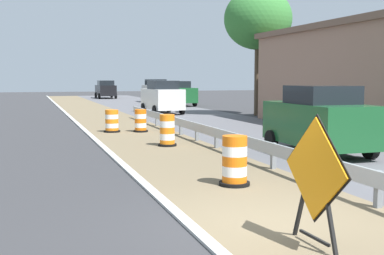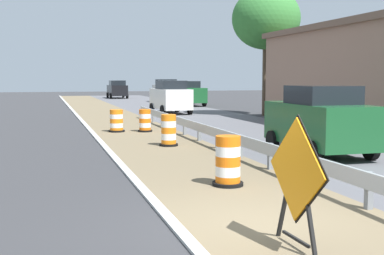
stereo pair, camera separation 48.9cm
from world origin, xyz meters
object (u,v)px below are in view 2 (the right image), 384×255
at_px(traffic_barrel_close, 169,132).
at_px(car_lead_near_lane, 170,97).
at_px(car_trailing_near_lane, 188,93).
at_px(traffic_barrel_nearest, 228,163).
at_px(car_trailing_far_lane, 319,120).
at_px(traffic_barrel_far, 116,122).
at_px(car_lead_far_lane, 117,89).
at_px(warning_sign_diamond, 296,175).
at_px(car_mid_far_lane, 166,91).
at_px(traffic_barrel_mid, 145,122).

xyz_separation_m(traffic_barrel_close, car_lead_near_lane, (3.99, 15.47, 0.60)).
bearing_deg(car_trailing_near_lane, traffic_barrel_nearest, -16.85).
bearing_deg(traffic_barrel_nearest, car_trailing_near_lane, 75.37).
relative_size(traffic_barrel_close, car_trailing_far_lane, 0.27).
distance_m(traffic_barrel_far, car_lead_near_lane, 11.61).
height_order(car_lead_near_lane, car_lead_far_lane, car_lead_near_lane).
bearing_deg(car_lead_near_lane, car_lead_far_lane, -2.33).
relative_size(warning_sign_diamond, car_lead_far_lane, 0.43).
height_order(traffic_barrel_far, car_trailing_near_lane, car_trailing_near_lane).
xyz_separation_m(traffic_barrel_far, car_mid_far_lane, (8.45, 25.13, 0.68)).
height_order(warning_sign_diamond, car_lead_far_lane, car_lead_far_lane).
xyz_separation_m(traffic_barrel_nearest, car_mid_far_lane, (7.62, 36.83, 0.62)).
bearing_deg(traffic_barrel_far, car_mid_far_lane, 71.41).
distance_m(warning_sign_diamond, traffic_barrel_mid, 15.48).
distance_m(traffic_barrel_mid, traffic_barrel_far, 1.27).
xyz_separation_m(traffic_barrel_mid, car_lead_far_lane, (3.98, 36.51, 0.59)).
xyz_separation_m(traffic_barrel_far, car_trailing_far_lane, (5.17, -8.32, 0.63)).
xyz_separation_m(car_lead_far_lane, car_trailing_far_lane, (-0.03, -44.53, 0.04)).
bearing_deg(car_lead_far_lane, traffic_barrel_close, 174.35).
xyz_separation_m(car_lead_far_lane, car_mid_far_lane, (3.25, -11.07, 0.08)).
bearing_deg(car_lead_far_lane, car_trailing_near_lane, -168.13).
distance_m(car_lead_near_lane, car_mid_far_lane, 15.10).
xyz_separation_m(traffic_barrel_close, traffic_barrel_mid, (0.10, 4.75, -0.05)).
distance_m(traffic_barrel_close, car_mid_far_lane, 31.08).
bearing_deg(car_mid_far_lane, warning_sign_diamond, -11.23).
distance_m(traffic_barrel_close, car_lead_far_lane, 41.47).
relative_size(traffic_barrel_far, car_trailing_far_lane, 0.24).
bearing_deg(car_mid_far_lane, traffic_barrel_far, -18.56).
relative_size(traffic_barrel_close, car_trailing_near_lane, 0.24).
bearing_deg(traffic_barrel_close, car_trailing_far_lane, -38.85).
relative_size(car_mid_far_lane, car_trailing_far_lane, 1.10).
height_order(traffic_barrel_far, car_lead_far_lane, car_lead_far_lane).
relative_size(traffic_barrel_close, traffic_barrel_mid, 1.11).
distance_m(car_lead_near_lane, car_trailing_far_lane, 18.73).
bearing_deg(car_trailing_near_lane, warning_sign_diamond, -16.02).
bearing_deg(traffic_barrel_far, car_lead_near_lane, 63.79).
bearing_deg(car_mid_far_lane, car_trailing_near_lane, 3.57).
distance_m(traffic_barrel_nearest, car_lead_far_lane, 48.11).
relative_size(traffic_barrel_mid, traffic_barrel_far, 1.01).
height_order(traffic_barrel_mid, car_mid_far_lane, car_mid_far_lane).
relative_size(car_trailing_near_lane, car_lead_far_lane, 1.06).
xyz_separation_m(traffic_barrel_mid, car_trailing_far_lane, (3.95, -8.01, 0.63)).
bearing_deg(car_trailing_far_lane, car_lead_far_lane, 1.74).
relative_size(traffic_barrel_nearest, traffic_barrel_far, 1.13).
bearing_deg(car_lead_near_lane, car_mid_far_lane, -14.89).
bearing_deg(car_trailing_far_lane, car_mid_far_lane, -3.81).
bearing_deg(car_lead_far_lane, traffic_barrel_far, 171.81).
height_order(traffic_barrel_mid, traffic_barrel_far, traffic_barrel_mid).
distance_m(car_mid_far_lane, car_trailing_far_lane, 33.61).
distance_m(traffic_barrel_close, car_trailing_far_lane, 5.23).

